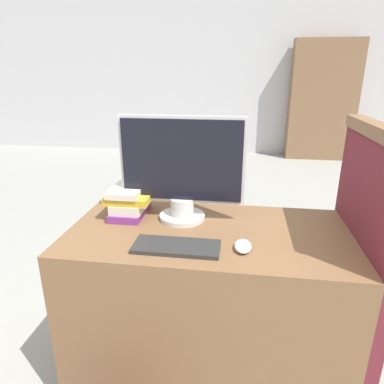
{
  "coord_description": "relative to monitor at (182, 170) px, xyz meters",
  "views": [
    {
      "loc": [
        0.12,
        -1.0,
        1.41
      ],
      "look_at": [
        -0.07,
        0.28,
        0.96
      ],
      "focal_mm": 32.0,
      "sensor_mm": 36.0,
      "label": 1
    }
  ],
  "objects": [
    {
      "name": "far_chair",
      "position": [
        -0.28,
        1.8,
        -0.47
      ],
      "size": [
        0.44,
        0.44,
        0.99
      ],
      "rotation": [
        0.0,
        0.0,
        -0.99
      ],
      "color": "#38281E",
      "rests_on": "ground_plane"
    },
    {
      "name": "desk",
      "position": [
        0.13,
        -0.11,
        -0.62
      ],
      "size": [
        1.18,
        0.62,
        0.78
      ],
      "color": "brown",
      "rests_on": "ground_plane"
    },
    {
      "name": "monitor",
      "position": [
        0.0,
        0.0,
        0.0
      ],
      "size": [
        0.55,
        0.21,
        0.46
      ],
      "color": "silver",
      "rests_on": "desk"
    },
    {
      "name": "carrel_divider",
      "position": [
        0.75,
        -0.1,
        -0.38
      ],
      "size": [
        0.07,
        0.65,
        1.23
      ],
      "color": "maroon",
      "rests_on": "ground_plane"
    },
    {
      "name": "book_stack",
      "position": [
        -0.25,
        0.01,
        -0.16
      ],
      "size": [
        0.2,
        0.24,
        0.14
      ],
      "color": "#7A3384",
      "rests_on": "desk"
    },
    {
      "name": "wall_back",
      "position": [
        0.13,
        4.86,
        0.39
      ],
      "size": [
        12.0,
        0.06,
        2.8
      ],
      "color": "silver",
      "rests_on": "ground_plane"
    },
    {
      "name": "keyboard",
      "position": [
        0.03,
        -0.28,
        -0.22
      ],
      "size": [
        0.33,
        0.14,
        0.02
      ],
      "color": "#2D2D2D",
      "rests_on": "desk"
    },
    {
      "name": "mouse",
      "position": [
        0.28,
        -0.25,
        -0.21
      ],
      "size": [
        0.06,
        0.1,
        0.03
      ],
      "color": "white",
      "rests_on": "desk"
    },
    {
      "name": "bookshelf_far",
      "position": [
        1.54,
        4.62,
        -0.06
      ],
      "size": [
        1.06,
        0.32,
        1.9
      ],
      "color": "#846042",
      "rests_on": "ground_plane"
    }
  ]
}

